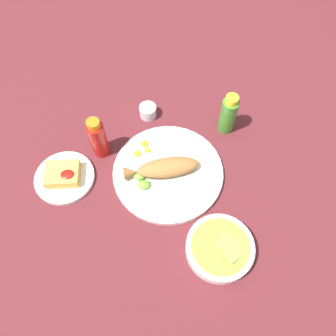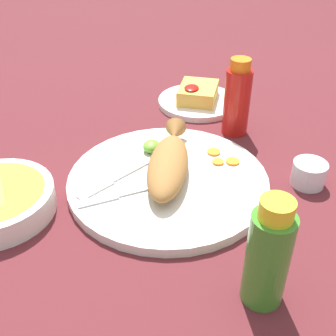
{
  "view_description": "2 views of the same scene",
  "coord_description": "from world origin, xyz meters",
  "px_view_note": "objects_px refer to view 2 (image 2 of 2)",
  "views": [
    {
      "loc": [
        -0.03,
        -0.52,
        0.97
      ],
      "look_at": [
        0.0,
        0.0,
        0.04
      ],
      "focal_mm": 35.0,
      "sensor_mm": 36.0,
      "label": 1
    },
    {
      "loc": [
        0.61,
        0.13,
        0.47
      ],
      "look_at": [
        0.0,
        0.0,
        0.04
      ],
      "focal_mm": 45.0,
      "sensor_mm": 36.0,
      "label": 2
    }
  ],
  "objects_px": {
    "fork_near": "(123,194)",
    "fork_far": "(115,179)",
    "hot_sauce_bottle_green": "(268,255)",
    "main_plate": "(168,181)",
    "salt_cup": "(308,175)",
    "side_plate_fries": "(198,102)",
    "hot_sauce_bottle_red": "(237,99)",
    "fried_fish": "(169,162)"
  },
  "relations": [
    {
      "from": "fork_near",
      "to": "side_plate_fries",
      "type": "xyz_separation_m",
      "value": [
        -0.41,
        0.06,
        -0.01
      ]
    },
    {
      "from": "fork_near",
      "to": "side_plate_fries",
      "type": "relative_size",
      "value": 0.82
    },
    {
      "from": "side_plate_fries",
      "to": "fried_fish",
      "type": "bearing_deg",
      "value": -0.26
    },
    {
      "from": "main_plate",
      "to": "hot_sauce_bottle_red",
      "type": "distance_m",
      "value": 0.26
    },
    {
      "from": "main_plate",
      "to": "hot_sauce_bottle_red",
      "type": "height_order",
      "value": "hot_sauce_bottle_red"
    },
    {
      "from": "fork_near",
      "to": "hot_sauce_bottle_green",
      "type": "bearing_deg",
      "value": 113.95
    },
    {
      "from": "main_plate",
      "to": "fork_far",
      "type": "height_order",
      "value": "fork_far"
    },
    {
      "from": "fork_near",
      "to": "side_plate_fries",
      "type": "height_order",
      "value": "fork_near"
    },
    {
      "from": "fork_near",
      "to": "fork_far",
      "type": "height_order",
      "value": "same"
    },
    {
      "from": "fried_fish",
      "to": "fork_far",
      "type": "bearing_deg",
      "value": -70.58
    },
    {
      "from": "fork_near",
      "to": "hot_sauce_bottle_green",
      "type": "distance_m",
      "value": 0.29
    },
    {
      "from": "fried_fish",
      "to": "salt_cup",
      "type": "distance_m",
      "value": 0.26
    },
    {
      "from": "fork_far",
      "to": "hot_sauce_bottle_green",
      "type": "bearing_deg",
      "value": 88.01
    },
    {
      "from": "fried_fish",
      "to": "salt_cup",
      "type": "height_order",
      "value": "fried_fish"
    },
    {
      "from": "fork_near",
      "to": "hot_sauce_bottle_green",
      "type": "height_order",
      "value": "hot_sauce_bottle_green"
    },
    {
      "from": "hot_sauce_bottle_red",
      "to": "side_plate_fries",
      "type": "distance_m",
      "value": 0.17
    },
    {
      "from": "main_plate",
      "to": "fried_fish",
      "type": "xyz_separation_m",
      "value": [
        -0.01,
        -0.0,
        0.03
      ]
    },
    {
      "from": "hot_sauce_bottle_green",
      "to": "salt_cup",
      "type": "distance_m",
      "value": 0.29
    },
    {
      "from": "salt_cup",
      "to": "fork_far",
      "type": "bearing_deg",
      "value": -75.38
    },
    {
      "from": "fork_far",
      "to": "side_plate_fries",
      "type": "bearing_deg",
      "value": -160.77
    },
    {
      "from": "salt_cup",
      "to": "fork_near",
      "type": "bearing_deg",
      "value": -67.84
    },
    {
      "from": "fork_near",
      "to": "fork_far",
      "type": "bearing_deg",
      "value": -90.09
    },
    {
      "from": "fried_fish",
      "to": "fork_far",
      "type": "height_order",
      "value": "fried_fish"
    },
    {
      "from": "fried_fish",
      "to": "side_plate_fries",
      "type": "distance_m",
      "value": 0.33
    },
    {
      "from": "hot_sauce_bottle_green",
      "to": "fried_fish",
      "type": "bearing_deg",
      "value": -142.26
    },
    {
      "from": "fork_near",
      "to": "side_plate_fries",
      "type": "distance_m",
      "value": 0.42
    },
    {
      "from": "fried_fish",
      "to": "salt_cup",
      "type": "bearing_deg",
      "value": 94.49
    },
    {
      "from": "fork_far",
      "to": "side_plate_fries",
      "type": "xyz_separation_m",
      "value": [
        -0.37,
        0.09,
        -0.01
      ]
    },
    {
      "from": "main_plate",
      "to": "fork_near",
      "type": "distance_m",
      "value": 0.09
    },
    {
      "from": "hot_sauce_bottle_green",
      "to": "salt_cup",
      "type": "height_order",
      "value": "hot_sauce_bottle_green"
    },
    {
      "from": "salt_cup",
      "to": "hot_sauce_bottle_green",
      "type": "bearing_deg",
      "value": -14.9
    },
    {
      "from": "fried_fish",
      "to": "side_plate_fries",
      "type": "bearing_deg",
      "value": 173.77
    },
    {
      "from": "main_plate",
      "to": "side_plate_fries",
      "type": "height_order",
      "value": "main_plate"
    },
    {
      "from": "hot_sauce_bottle_red",
      "to": "side_plate_fries",
      "type": "xyz_separation_m",
      "value": [
        -0.12,
        -0.1,
        -0.07
      ]
    },
    {
      "from": "fork_far",
      "to": "hot_sauce_bottle_red",
      "type": "height_order",
      "value": "hot_sauce_bottle_red"
    },
    {
      "from": "hot_sauce_bottle_red",
      "to": "salt_cup",
      "type": "height_order",
      "value": "hot_sauce_bottle_red"
    },
    {
      "from": "fork_near",
      "to": "hot_sauce_bottle_green",
      "type": "xyz_separation_m",
      "value": [
        0.15,
        0.24,
        0.06
      ]
    },
    {
      "from": "main_plate",
      "to": "hot_sauce_bottle_red",
      "type": "xyz_separation_m",
      "value": [
        -0.22,
        0.1,
        0.07
      ]
    },
    {
      "from": "hot_sauce_bottle_green",
      "to": "fork_near",
      "type": "bearing_deg",
      "value": -121.61
    },
    {
      "from": "fried_fish",
      "to": "fork_near",
      "type": "xyz_separation_m",
      "value": [
        0.08,
        -0.06,
        -0.02
      ]
    },
    {
      "from": "salt_cup",
      "to": "fried_fish",
      "type": "bearing_deg",
      "value": -79.54
    },
    {
      "from": "salt_cup",
      "to": "side_plate_fries",
      "type": "height_order",
      "value": "salt_cup"
    }
  ]
}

